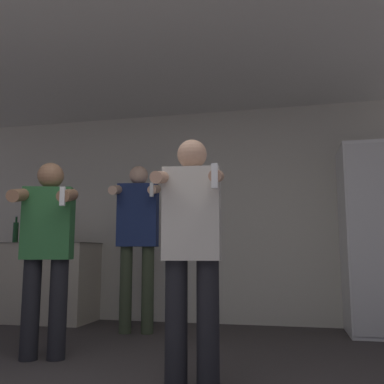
{
  "coord_description": "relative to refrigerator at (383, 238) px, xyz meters",
  "views": [
    {
      "loc": [
        0.87,
        -1.68,
        0.81
      ],
      "look_at": [
        0.28,
        0.93,
        1.2
      ],
      "focal_mm": 40.0,
      "sensor_mm": 36.0,
      "label": 1
    }
  ],
  "objects": [
    {
      "name": "ceiling_slab",
      "position": [
        -1.82,
        -1.35,
        1.61
      ],
      "size": [
        7.0,
        3.9,
        0.05
      ],
      "color": "silver",
      "rests_on": "wall_back"
    },
    {
      "name": "bottle_red_label",
      "position": [
        -4.1,
        -0.02,
        0.09
      ],
      "size": [
        0.09,
        0.09,
        0.31
      ],
      "color": "maroon",
      "rests_on": "counter"
    },
    {
      "name": "bottle_dark_rum",
      "position": [
        -3.66,
        -0.02,
        0.08
      ],
      "size": [
        0.07,
        0.07,
        0.29
      ],
      "color": "maroon",
      "rests_on": "counter"
    },
    {
      "name": "refrigerator",
      "position": [
        0.0,
        0.0,
        0.0
      ],
      "size": [
        0.78,
        0.71,
        1.93
      ],
      "color": "white",
      "rests_on": "ground_plane"
    },
    {
      "name": "person_man_side",
      "position": [
        -2.82,
        -1.63,
        -0.08
      ],
      "size": [
        0.54,
        0.54,
        1.54
      ],
      "color": "black",
      "rests_on": "ground_plane"
    },
    {
      "name": "bottle_short_whiskey",
      "position": [
        -4.24,
        -0.02,
        0.11
      ],
      "size": [
        0.07,
        0.07,
        0.34
      ],
      "color": "#194723",
      "rests_on": "counter"
    },
    {
      "name": "person_woman_foreground",
      "position": [
        -1.53,
        -2.11,
        -0.11
      ],
      "size": [
        0.44,
        0.45,
        1.53
      ],
      "color": "black",
      "rests_on": "ground_plane"
    },
    {
      "name": "bottle_amber_bourbon",
      "position": [
        -3.57,
        -0.02,
        0.07
      ],
      "size": [
        0.07,
        0.07,
        0.26
      ],
      "color": "black",
      "rests_on": "counter"
    },
    {
      "name": "bottle_tall_gin",
      "position": [
        -3.97,
        -0.02,
        0.11
      ],
      "size": [
        0.08,
        0.08,
        0.36
      ],
      "color": "black",
      "rests_on": "counter"
    },
    {
      "name": "person_spectator_back",
      "position": [
        -2.49,
        -0.44,
        0.07
      ],
      "size": [
        0.53,
        0.49,
        1.74
      ],
      "color": "#38422D",
      "rests_on": "ground_plane"
    },
    {
      "name": "counter",
      "position": [
        -3.81,
        0.04,
        -0.49
      ],
      "size": [
        1.16,
        0.63,
        0.94
      ],
      "color": "#BCB29E",
      "rests_on": "ground_plane"
    },
    {
      "name": "wall_back",
      "position": [
        -1.82,
        0.37,
        0.31
      ],
      "size": [
        7.0,
        0.06,
        2.55
      ],
      "color": "beige",
      "rests_on": "ground_plane"
    }
  ]
}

